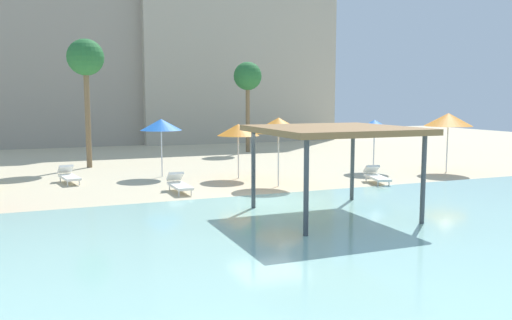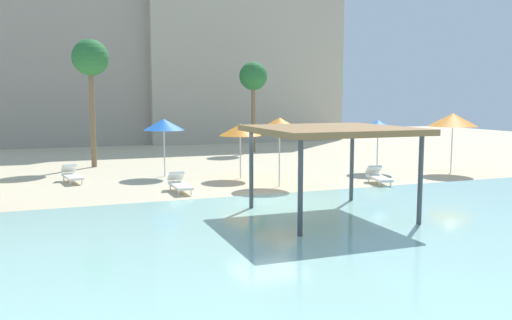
% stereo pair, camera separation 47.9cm
% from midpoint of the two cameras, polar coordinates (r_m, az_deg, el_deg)
% --- Properties ---
extents(ground_plane, '(80.00, 80.00, 0.00)m').
position_cam_midpoint_polar(ground_plane, '(18.25, 1.99, -4.80)').
color(ground_plane, beige).
extents(lagoon_water, '(44.00, 13.50, 0.04)m').
position_cam_midpoint_polar(lagoon_water, '(13.67, 10.48, -8.78)').
color(lagoon_water, '#99D1C6').
rests_on(lagoon_water, ground).
extents(shade_pavilion, '(4.49, 4.49, 2.79)m').
position_cam_midpoint_polar(shade_pavilion, '(16.10, 9.02, 3.01)').
color(shade_pavilion, '#42474C').
rests_on(shade_pavilion, ground).
extents(beach_umbrella_orange_1, '(2.29, 2.29, 2.87)m').
position_cam_midpoint_polar(beach_umbrella_orange_1, '(21.55, 3.23, 3.81)').
color(beach_umbrella_orange_1, silver).
rests_on(beach_umbrella_orange_1, ground).
extents(beach_umbrella_orange_2, '(2.33, 2.33, 2.93)m').
position_cam_midpoint_polar(beach_umbrella_orange_2, '(27.35, 21.21, 4.12)').
color(beach_umbrella_orange_2, silver).
rests_on(beach_umbrella_orange_2, ground).
extents(beach_umbrella_blue_3, '(2.11, 2.11, 2.59)m').
position_cam_midpoint_polar(beach_umbrella_blue_3, '(26.58, 13.71, 3.65)').
color(beach_umbrella_blue_3, silver).
rests_on(beach_umbrella_blue_3, ground).
extents(beach_umbrella_orange_4, '(1.93, 1.93, 2.50)m').
position_cam_midpoint_polar(beach_umbrella_orange_4, '(23.73, -1.15, 3.31)').
color(beach_umbrella_orange_4, silver).
rests_on(beach_umbrella_orange_4, ground).
extents(beach_umbrella_blue_5, '(1.92, 1.92, 2.70)m').
position_cam_midpoint_polar(beach_umbrella_blue_5, '(24.67, -9.50, 3.84)').
color(beach_umbrella_blue_5, silver).
rests_on(beach_umbrella_blue_5, ground).
extents(lounge_chair_0, '(1.05, 1.99, 0.74)m').
position_cam_midpoint_polar(lounge_chair_0, '(23.07, 13.78, -1.72)').
color(lounge_chair_0, white).
rests_on(lounge_chair_0, ground).
extents(lounge_chair_1, '(0.93, 1.97, 0.74)m').
position_cam_midpoint_polar(lounge_chair_1, '(24.11, -18.98, -1.53)').
color(lounge_chair_1, white).
rests_on(lounge_chair_1, ground).
extents(lounge_chair_3, '(0.65, 1.91, 0.74)m').
position_cam_midpoint_polar(lounge_chair_3, '(20.67, -7.73, -2.55)').
color(lounge_chair_3, white).
rests_on(lounge_chair_3, ground).
extents(palm_tree_0, '(1.90, 1.90, 6.73)m').
position_cam_midpoint_polar(palm_tree_0, '(28.99, -17.20, 10.31)').
color(palm_tree_0, brown).
rests_on(palm_tree_0, ground).
extents(palm_tree_1, '(1.90, 1.90, 6.10)m').
position_cam_midpoint_polar(palm_tree_1, '(35.55, 0.09, 8.94)').
color(palm_tree_1, brown).
rests_on(palm_tree_1, ground).
extents(hotel_block_0, '(20.64, 8.87, 17.85)m').
position_cam_midpoint_polar(hotel_block_0, '(45.95, -22.58, 12.85)').
color(hotel_block_0, '#9E9384').
rests_on(hotel_block_0, ground).
extents(hotel_block_1, '(16.53, 11.64, 14.43)m').
position_cam_midpoint_polar(hotel_block_1, '(48.55, -2.37, 10.97)').
color(hotel_block_1, '#B2A893').
rests_on(hotel_block_1, ground).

